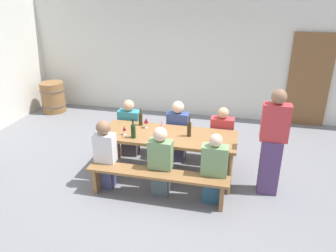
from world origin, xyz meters
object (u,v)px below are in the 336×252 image
(wooden_door, at_px, (309,81))
(wine_bottle_0, at_px, (133,131))
(wine_bottle_2, at_px, (189,129))
(standing_host, at_px, (272,145))
(seated_guest_near_0, at_px, (106,155))
(seated_guest_far_2, at_px, (221,138))
(wine_glass_2, at_px, (124,129))
(seated_guest_near_2, at_px, (214,170))
(bench_near, at_px, (157,178))
(tasting_table, at_px, (168,138))
(seated_guest_near_1, at_px, (161,163))
(seated_guest_far_0, at_px, (130,129))
(seated_guest_far_1, at_px, (178,132))
(bench_far, at_px, (177,138))
(wine_barrel, at_px, (53,97))
(wine_glass_0, at_px, (146,121))
(wine_glass_1, at_px, (163,123))
(wine_bottle_1, at_px, (141,119))

(wooden_door, xyz_separation_m, wine_bottle_0, (-3.07, -3.15, -0.18))
(wine_bottle_2, bearing_deg, standing_host, -6.87)
(seated_guest_near_0, xyz_separation_m, seated_guest_far_2, (1.71, 1.13, -0.05))
(wine_glass_2, xyz_separation_m, seated_guest_near_2, (1.51, -0.39, -0.34))
(bench_near, bearing_deg, seated_guest_near_2, 10.34)
(tasting_table, height_order, seated_guest_near_1, seated_guest_near_1)
(seated_guest_near_1, distance_m, seated_guest_far_0, 1.44)
(seated_guest_far_0, relative_size, seated_guest_far_1, 0.96)
(bench_far, bearing_deg, seated_guest_near_2, -57.34)
(bench_far, xyz_separation_m, seated_guest_far_1, (0.05, -0.15, 0.19))
(wine_glass_2, xyz_separation_m, wine_barrel, (-2.89, 2.51, -0.47))
(wine_bottle_0, distance_m, wine_glass_0, 0.43)
(tasting_table, bearing_deg, seated_guest_near_2, -34.56)
(seated_guest_near_1, xyz_separation_m, seated_guest_far_1, (0.03, 1.13, 0.01))
(bench_far, bearing_deg, wine_glass_2, -127.68)
(wooden_door, distance_m, seated_guest_far_2, 2.95)
(tasting_table, relative_size, wine_bottle_0, 6.99)
(seated_guest_near_1, bearing_deg, wooden_door, -36.25)
(wooden_door, relative_size, wine_glass_1, 11.17)
(seated_guest_near_1, bearing_deg, seated_guest_far_1, -1.51)
(wine_glass_2, bearing_deg, standing_host, 0.85)
(wine_glass_1, xyz_separation_m, wine_barrel, (-3.46, 2.22, -0.50))
(seated_guest_near_0, distance_m, seated_guest_far_1, 1.46)
(tasting_table, bearing_deg, standing_host, -4.91)
(seated_guest_near_1, bearing_deg, wine_glass_0, 30.71)
(wine_glass_2, relative_size, standing_host, 0.09)
(tasting_table, xyz_separation_m, bench_near, (0.00, -0.72, -0.32))
(wine_glass_1, bearing_deg, wine_bottle_0, -136.78)
(seated_guest_near_0, relative_size, seated_guest_far_2, 1.04)
(wine_bottle_1, relative_size, wine_glass_2, 1.99)
(tasting_table, height_order, wine_bottle_1, wine_bottle_1)
(tasting_table, xyz_separation_m, wine_bottle_2, (0.35, 0.01, 0.20))
(seated_guest_near_0, xyz_separation_m, seated_guest_near_1, (0.89, 0.00, -0.02))
(wine_bottle_1, xyz_separation_m, wine_glass_0, (0.13, -0.10, 0.02))
(wine_bottle_1, relative_size, wine_barrel, 0.39)
(bench_far, distance_m, wine_bottle_2, 0.94)
(wooden_door, bearing_deg, standing_host, -107.08)
(seated_guest_far_2, bearing_deg, bench_far, -100.15)
(wine_bottle_1, bearing_deg, seated_guest_far_2, 11.71)
(wine_glass_1, xyz_separation_m, seated_guest_far_2, (0.96, 0.45, -0.37))
(standing_host, bearing_deg, seated_guest_far_1, -24.09)
(bench_far, relative_size, standing_host, 1.28)
(wine_glass_0, bearing_deg, wooden_door, 42.36)
(wine_bottle_1, bearing_deg, seated_guest_near_1, -55.85)
(wine_bottle_1, distance_m, wine_glass_0, 0.16)
(bench_far, distance_m, wine_glass_2, 1.23)
(wooden_door, relative_size, seated_guest_near_1, 1.89)
(tasting_table, relative_size, wine_barrel, 2.92)
(seated_guest_far_2, bearing_deg, wooden_door, 143.59)
(wine_glass_2, bearing_deg, seated_guest_near_1, -29.07)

